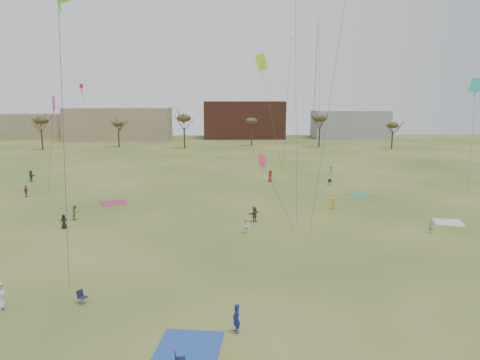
{
  "coord_description": "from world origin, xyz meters",
  "views": [
    {
      "loc": [
        -1.41,
        -29.41,
        13.14
      ],
      "look_at": [
        0.0,
        12.0,
        5.5
      ],
      "focal_mm": 33.45,
      "sensor_mm": 36.0,
      "label": 1
    }
  ],
  "objects_px": {
    "flyer_near_left": "(0,296)",
    "radio_tower": "(317,80)",
    "camp_chair_left": "(82,300)",
    "flyer_near_right": "(236,318)",
    "camp_chair_right": "(329,183)"
  },
  "relations": [
    {
      "from": "flyer_near_left",
      "to": "flyer_near_right",
      "type": "relative_size",
      "value": 1.04
    },
    {
      "from": "flyer_near_left",
      "to": "camp_chair_left",
      "type": "xyz_separation_m",
      "value": [
        4.9,
        0.64,
        -0.62
      ]
    },
    {
      "from": "flyer_near_left",
      "to": "flyer_near_right",
      "type": "xyz_separation_m",
      "value": [
        14.79,
        -3.34,
        -0.03
      ]
    },
    {
      "from": "flyer_near_left",
      "to": "camp_chair_right",
      "type": "xyz_separation_m",
      "value": [
        30.16,
        39.97,
        -0.62
      ]
    },
    {
      "from": "flyer_near_right",
      "to": "radio_tower",
      "type": "distance_m",
      "value": 135.82
    },
    {
      "from": "camp_chair_left",
      "to": "radio_tower",
      "type": "distance_m",
      "value": 134.72
    },
    {
      "from": "flyer_near_left",
      "to": "camp_chair_left",
      "type": "relative_size",
      "value": 2.02
    },
    {
      "from": "camp_chair_right",
      "to": "radio_tower",
      "type": "relative_size",
      "value": 0.02
    },
    {
      "from": "camp_chair_right",
      "to": "flyer_near_right",
      "type": "bearing_deg",
      "value": -71.82
    },
    {
      "from": "camp_chair_left",
      "to": "flyer_near_right",
      "type": "bearing_deg",
      "value": -80.05
    },
    {
      "from": "flyer_near_left",
      "to": "radio_tower",
      "type": "xyz_separation_m",
      "value": [
        45.61,
        127.65,
        18.33
      ]
    },
    {
      "from": "camp_chair_left",
      "to": "radio_tower",
      "type": "height_order",
      "value": "radio_tower"
    },
    {
      "from": "flyer_near_left",
      "to": "flyer_near_right",
      "type": "distance_m",
      "value": 15.16
    },
    {
      "from": "camp_chair_left",
      "to": "camp_chair_right",
      "type": "distance_m",
      "value": 46.74
    },
    {
      "from": "flyer_near_left",
      "to": "radio_tower",
      "type": "height_order",
      "value": "radio_tower"
    }
  ]
}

